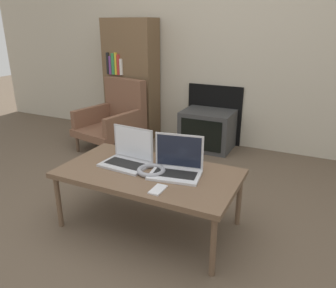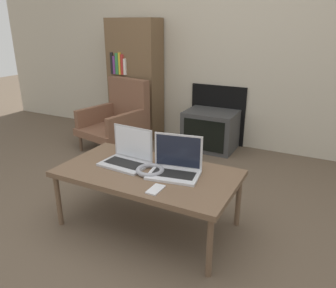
# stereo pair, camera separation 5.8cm
# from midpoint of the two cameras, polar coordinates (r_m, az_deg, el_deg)

# --- Properties ---
(ground_plane) EXTENTS (14.00, 14.00, 0.00)m
(ground_plane) POSITION_cam_midpoint_polar(r_m,az_deg,el_deg) (2.27, -6.48, -16.26)
(ground_plane) COLOR brown
(wall_back) EXTENTS (7.00, 0.08, 2.60)m
(wall_back) POSITION_cam_midpoint_polar(r_m,az_deg,el_deg) (3.76, 10.80, 19.03)
(wall_back) COLOR #B7AD99
(wall_back) RESTS_ON ground_plane
(table) EXTENTS (1.19, 0.64, 0.42)m
(table) POSITION_cam_midpoint_polar(r_m,az_deg,el_deg) (2.21, -4.16, -5.49)
(table) COLOR brown
(table) RESTS_ON ground_plane
(laptop_left) EXTENTS (0.34, 0.24, 0.25)m
(laptop_left) POSITION_cam_midpoint_polar(r_m,az_deg,el_deg) (2.31, -7.64, -2.05)
(laptop_left) COLOR #B2B2B7
(laptop_left) RESTS_ON table
(laptop_right) EXTENTS (0.36, 0.27, 0.25)m
(laptop_right) POSITION_cam_midpoint_polar(r_m,az_deg,el_deg) (2.14, 0.73, -3.71)
(laptop_right) COLOR silver
(laptop_right) RESTS_ON table
(headphones) EXTENTS (0.19, 0.19, 0.03)m
(headphones) POSITION_cam_midpoint_polar(r_m,az_deg,el_deg) (2.17, -3.71, -4.64)
(headphones) COLOR gray
(headphones) RESTS_ON table
(phone) EXTENTS (0.07, 0.13, 0.01)m
(phone) POSITION_cam_midpoint_polar(r_m,az_deg,el_deg) (1.95, -2.63, -7.94)
(phone) COLOR silver
(phone) RESTS_ON table
(tv) EXTENTS (0.56, 0.43, 0.43)m
(tv) POSITION_cam_midpoint_polar(r_m,az_deg,el_deg) (3.73, 6.44, 2.47)
(tv) COLOR #383838
(tv) RESTS_ON ground_plane
(armchair) EXTENTS (0.69, 0.76, 0.75)m
(armchair) POSITION_cam_midpoint_polar(r_m,az_deg,el_deg) (3.84, -9.54, 4.78)
(armchair) COLOR brown
(armchair) RESTS_ON ground_plane
(bookshelf) EXTENTS (0.63, 0.32, 1.41)m
(bookshelf) POSITION_cam_midpoint_polar(r_m,az_deg,el_deg) (4.11, -6.77, 11.13)
(bookshelf) COLOR brown
(bookshelf) RESTS_ON ground_plane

